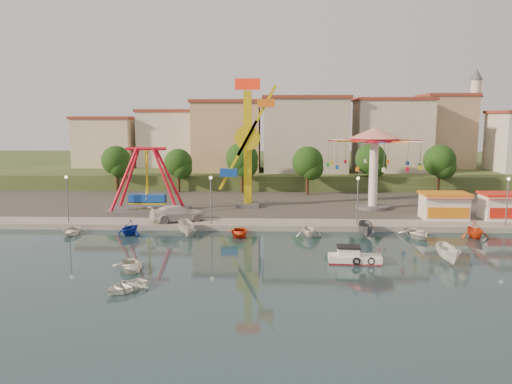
{
  "coord_description": "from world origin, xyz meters",
  "views": [
    {
      "loc": [
        -1.17,
        -40.76,
        12.22
      ],
      "look_at": [
        -3.09,
        14.0,
        4.0
      ],
      "focal_mm": 35.0,
      "sensor_mm": 36.0,
      "label": 1
    }
  ],
  "objects_px": {
    "skiff": "(449,254)",
    "van": "(178,213)",
    "kamikaze_tower": "(250,146)",
    "wave_swinger": "(374,149)",
    "pirate_ship_ride": "(147,181)",
    "rowboat_a": "(131,266)",
    "cabin_motorboat": "(353,258)"
  },
  "relations": [
    {
      "from": "van",
      "to": "skiff",
      "type": "bearing_deg",
      "value": -141.5
    },
    {
      "from": "cabin_motorboat",
      "to": "kamikaze_tower",
      "type": "bearing_deg",
      "value": 116.21
    },
    {
      "from": "wave_swinger",
      "to": "van",
      "type": "distance_m",
      "value": 26.01
    },
    {
      "from": "cabin_motorboat",
      "to": "skiff",
      "type": "xyz_separation_m",
      "value": [
        8.09,
        0.36,
        0.35
      ]
    },
    {
      "from": "pirate_ship_ride",
      "to": "skiff",
      "type": "relative_size",
      "value": 2.53
    },
    {
      "from": "skiff",
      "to": "kamikaze_tower",
      "type": "bearing_deg",
      "value": 128.31
    },
    {
      "from": "pirate_ship_ride",
      "to": "rowboat_a",
      "type": "relative_size",
      "value": 2.7
    },
    {
      "from": "skiff",
      "to": "van",
      "type": "relative_size",
      "value": 0.64
    },
    {
      "from": "pirate_ship_ride",
      "to": "rowboat_a",
      "type": "distance_m",
      "value": 23.29
    },
    {
      "from": "kamikaze_tower",
      "to": "skiff",
      "type": "distance_m",
      "value": 30.03
    },
    {
      "from": "wave_swinger",
      "to": "skiff",
      "type": "distance_m",
      "value": 23.41
    },
    {
      "from": "wave_swinger",
      "to": "rowboat_a",
      "type": "relative_size",
      "value": 3.13
    },
    {
      "from": "wave_swinger",
      "to": "van",
      "type": "xyz_separation_m",
      "value": [
        -23.55,
        -8.78,
        -6.69
      ]
    },
    {
      "from": "cabin_motorboat",
      "to": "skiff",
      "type": "distance_m",
      "value": 8.1
    },
    {
      "from": "skiff",
      "to": "van",
      "type": "bearing_deg",
      "value": 152.56
    },
    {
      "from": "pirate_ship_ride",
      "to": "wave_swinger",
      "type": "height_order",
      "value": "wave_swinger"
    },
    {
      "from": "rowboat_a",
      "to": "skiff",
      "type": "bearing_deg",
      "value": -17.32
    },
    {
      "from": "rowboat_a",
      "to": "van",
      "type": "height_order",
      "value": "van"
    },
    {
      "from": "pirate_ship_ride",
      "to": "cabin_motorboat",
      "type": "relative_size",
      "value": 2.23
    },
    {
      "from": "wave_swinger",
      "to": "skiff",
      "type": "xyz_separation_m",
      "value": [
        2.14,
        -22.1,
        -7.43
      ]
    },
    {
      "from": "kamikaze_tower",
      "to": "rowboat_a",
      "type": "distance_m",
      "value": 28.39
    },
    {
      "from": "cabin_motorboat",
      "to": "van",
      "type": "xyz_separation_m",
      "value": [
        -17.6,
        13.68,
        1.09
      ]
    },
    {
      "from": "kamikaze_tower",
      "to": "rowboat_a",
      "type": "height_order",
      "value": "kamikaze_tower"
    },
    {
      "from": "van",
      "to": "rowboat_a",
      "type": "bearing_deg",
      "value": 153.48
    },
    {
      "from": "wave_swinger",
      "to": "cabin_motorboat",
      "type": "distance_m",
      "value": 24.5
    },
    {
      "from": "wave_swinger",
      "to": "rowboat_a",
      "type": "height_order",
      "value": "wave_swinger"
    },
    {
      "from": "kamikaze_tower",
      "to": "rowboat_a",
      "type": "relative_size",
      "value": 4.45
    },
    {
      "from": "pirate_ship_ride",
      "to": "skiff",
      "type": "distance_m",
      "value": 36.44
    },
    {
      "from": "cabin_motorboat",
      "to": "pirate_ship_ride",
      "type": "bearing_deg",
      "value": 141.7
    },
    {
      "from": "rowboat_a",
      "to": "skiff",
      "type": "xyz_separation_m",
      "value": [
        26.38,
        3.11,
        0.38
      ]
    },
    {
      "from": "rowboat_a",
      "to": "van",
      "type": "xyz_separation_m",
      "value": [
        0.7,
        16.43,
        1.12
      ]
    },
    {
      "from": "kamikaze_tower",
      "to": "wave_swinger",
      "type": "distance_m",
      "value": 15.87
    }
  ]
}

